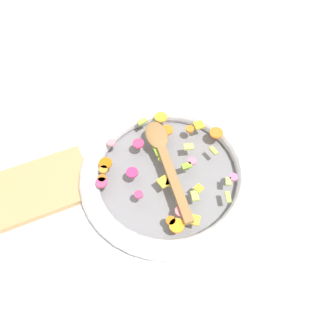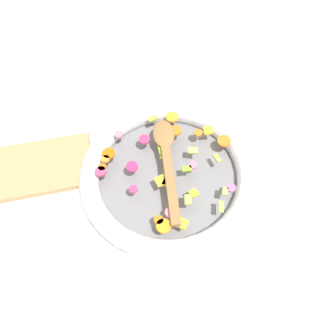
% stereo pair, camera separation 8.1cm
% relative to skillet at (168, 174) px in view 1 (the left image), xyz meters
% --- Properties ---
extents(ground_plane, '(4.00, 4.00, 0.00)m').
position_rel_skillet_xyz_m(ground_plane, '(0.00, 0.00, -0.02)').
color(ground_plane, silver).
extents(skillet, '(0.45, 0.45, 0.05)m').
position_rel_skillet_xyz_m(skillet, '(0.00, 0.00, 0.00)').
color(skillet, slate).
rests_on(skillet, ground_plane).
extents(chopped_vegetables, '(0.37, 0.35, 0.01)m').
position_rel_skillet_xyz_m(chopped_vegetables, '(0.00, -0.01, 0.03)').
color(chopped_vegetables, orange).
rests_on(chopped_vegetables, skillet).
extents(wooden_spoon, '(0.07, 0.30, 0.01)m').
position_rel_skillet_xyz_m(wooden_spoon, '(-0.00, -0.03, 0.04)').
color(wooden_spoon, olive).
rests_on(wooden_spoon, chopped_vegetables).
extents(cutting_board, '(0.25, 0.16, 0.02)m').
position_rel_skillet_xyz_m(cutting_board, '(0.31, -0.10, -0.01)').
color(cutting_board, tan).
rests_on(cutting_board, ground_plane).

